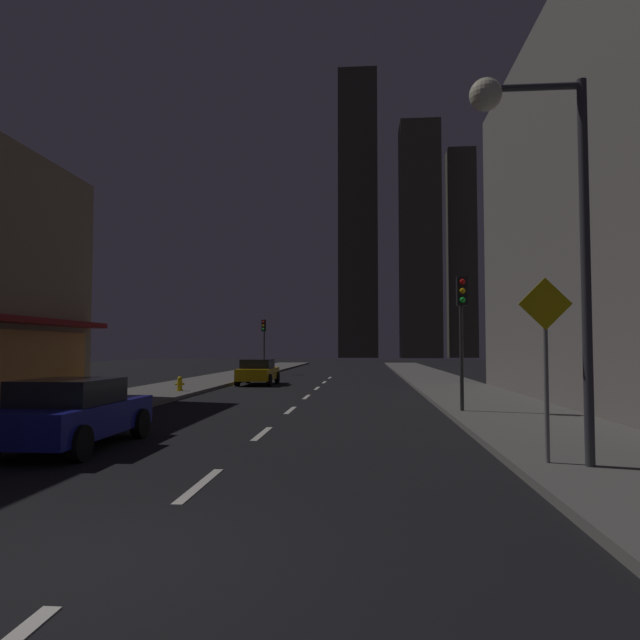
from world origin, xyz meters
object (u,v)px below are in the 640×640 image
at_px(traffic_light_near_right, 462,313).
at_px(pedestrian_crossing_sign, 546,352).
at_px(car_parked_near, 72,413).
at_px(street_lamp_right, 534,173).
at_px(fire_hydrant_far_left, 180,384).
at_px(traffic_light_far_left, 264,334).
at_px(car_parked_far, 258,372).

xyz_separation_m(traffic_light_near_right, pedestrian_crossing_sign, (0.10, -7.88, -1.18)).
distance_m(car_parked_near, street_lamp_right, 10.12).
height_order(car_parked_near, street_lamp_right, street_lamp_right).
distance_m(fire_hydrant_far_left, pedestrian_crossing_sign, 19.19).
xyz_separation_m(traffic_light_far_left, street_lamp_right, (10.88, -34.60, 1.87)).
bearing_deg(fire_hydrant_far_left, street_lamp_right, -54.01).
height_order(car_parked_far, pedestrian_crossing_sign, pedestrian_crossing_sign).
distance_m(car_parked_near, pedestrian_crossing_sign, 9.41).
relative_size(car_parked_far, pedestrian_crossing_sign, 1.34).
xyz_separation_m(car_parked_near, pedestrian_crossing_sign, (9.20, -1.49, 1.28)).
bearing_deg(car_parked_near, traffic_light_far_left, 93.31).
bearing_deg(car_parked_near, pedestrian_crossing_sign, -9.20).
relative_size(car_parked_far, traffic_light_near_right, 1.01).
bearing_deg(traffic_light_far_left, car_parked_near, -86.69).
bearing_deg(car_parked_far, pedestrian_crossing_sign, -67.36).
relative_size(car_parked_near, car_parked_far, 1.00).
xyz_separation_m(traffic_light_far_left, pedestrian_crossing_sign, (11.10, -34.36, -1.18)).
bearing_deg(traffic_light_near_right, fire_hydrant_far_left, 147.00).
bearing_deg(car_parked_near, traffic_light_near_right, 35.09).
bearing_deg(street_lamp_right, traffic_light_near_right, 89.15).
bearing_deg(fire_hydrant_far_left, pedestrian_crossing_sign, -53.05).
bearing_deg(fire_hydrant_far_left, traffic_light_near_right, -33.00).
relative_size(traffic_light_near_right, pedestrian_crossing_sign, 1.33).
relative_size(car_parked_near, street_lamp_right, 0.64).
distance_m(traffic_light_near_right, pedestrian_crossing_sign, 7.97).
bearing_deg(traffic_light_far_left, street_lamp_right, -72.55).
distance_m(traffic_light_near_right, traffic_light_far_left, 28.67).
height_order(traffic_light_near_right, street_lamp_right, street_lamp_right).
bearing_deg(pedestrian_crossing_sign, car_parked_far, 112.64).
xyz_separation_m(car_parked_far, traffic_light_near_right, (9.10, -14.17, 2.45)).
xyz_separation_m(traffic_light_near_right, traffic_light_far_left, (-11.00, 26.48, 0.00)).
bearing_deg(car_parked_far, traffic_light_near_right, -57.29).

